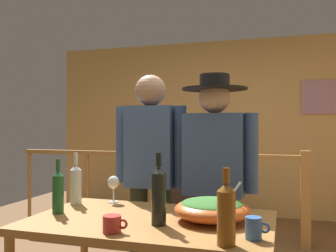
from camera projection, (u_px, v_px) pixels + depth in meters
name	position (u px, v px, depth m)	size (l,w,h in m)	color
back_wall	(232.00, 127.00, 5.35)	(5.43, 0.10, 2.50)	tan
framed_picture	(323.00, 97.00, 4.93)	(0.55, 0.03, 0.45)	#A8768C
stair_railing	(198.00, 180.00, 4.17)	(3.49, 0.10, 1.01)	#9E6B33
tv_console	(200.00, 202.00, 5.13)	(0.90, 0.40, 0.43)	#38281E
flat_screen_tv	(200.00, 168.00, 5.10)	(0.59, 0.12, 0.44)	black
serving_table	(150.00, 233.00, 2.01)	(1.31, 0.80, 0.77)	#9E6B33
salad_bowl	(212.00, 208.00, 1.96)	(0.40, 0.40, 0.21)	#DB5B23
wine_glass	(113.00, 184.00, 2.43)	(0.08, 0.08, 0.18)	silver
wine_bottle_clear	(76.00, 183.00, 2.38)	(0.07, 0.07, 0.33)	silver
wine_bottle_dark	(159.00, 195.00, 1.88)	(0.08, 0.08, 0.37)	black
wine_bottle_green	(58.00, 191.00, 2.13)	(0.07, 0.07, 0.31)	#1E5628
wine_bottle_amber	(226.00, 213.00, 1.55)	(0.08, 0.08, 0.33)	brown
mug_blue	(254.00, 228.00, 1.64)	(0.11, 0.07, 0.10)	#3866B2
mug_red	(112.00, 224.00, 1.74)	(0.12, 0.09, 0.08)	#B7332D
person_standing_left	(151.00, 168.00, 2.70)	(0.53, 0.24, 1.64)	#2D3323
person_standing_right	(215.00, 169.00, 2.56)	(0.60, 0.45, 1.63)	black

